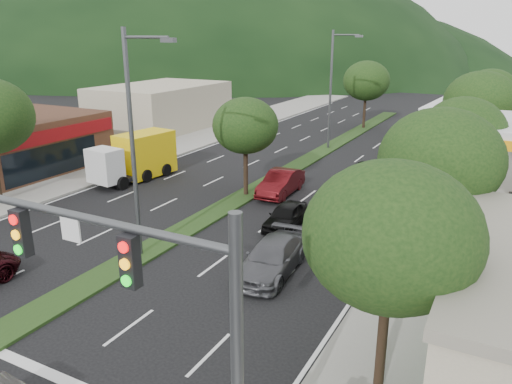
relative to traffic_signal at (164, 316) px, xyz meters
The scene contains 22 objects.
sidewalk_right 27.15m from the traffic_signal, 82.55° to the left, with size 5.00×90.00×0.15m, color gray.
sidewalk_left 34.79m from the traffic_signal, 129.70° to the left, with size 6.00×90.00×0.15m, color gray.
median 31.23m from the traffic_signal, 107.00° to the left, with size 1.60×56.00×0.12m, color #1D3413.
traffic_signal is the anchor object (origin of this frame).
shop_left 32.19m from the traffic_signal, 148.97° to the left, with size 10.15×12.00×4.00m.
bldg_left_far 45.32m from the traffic_signal, 128.26° to the left, with size 9.00×14.00×4.60m, color #B7AD91.
hill_far 142.79m from the traffic_signal, 128.60° to the left, with size 176.00×132.00×82.00m, color black.
tree_r_a 6.29m from the traffic_signal, 61.80° to the left, with size 4.60×4.60×6.63m.
tree_r_b 13.87m from the traffic_signal, 77.63° to the left, with size 4.80×4.80×6.94m.
tree_r_c 21.74m from the traffic_signal, 82.15° to the left, with size 4.40×4.40×6.48m.
tree_r_d 31.68m from the traffic_signal, 84.62° to the left, with size 5.00×5.00×7.17m.
tree_r_e 41.65m from the traffic_signal, 85.91° to the left, with size 4.60×4.60×6.71m.
tree_med_near 21.53m from the traffic_signal, 114.80° to the left, with size 4.00×4.00×6.02m.
tree_med_far 46.43m from the traffic_signal, 101.22° to the left, with size 4.80×4.80×6.94m.
streetlight_near 13.03m from the traffic_signal, 132.77° to the left, with size 2.60×0.25×10.00m.
streetlight_mid 35.66m from the traffic_signal, 104.33° to the left, with size 2.60×0.25×10.00m.
car_queue_a 16.94m from the traffic_signal, 106.20° to the left, with size 1.51×3.76×1.28m, color black.
car_queue_b 11.88m from the traffic_signal, 105.28° to the left, with size 1.96×4.83×1.40m, color #4F4F54.
car_queue_c 22.37m from the traffic_signal, 109.13° to the left, with size 1.61×4.62×1.52m, color #550E12.
car_queue_d 26.33m from the traffic_signal, 97.40° to the left, with size 2.13×4.62×1.28m, color black.
box_truck 26.38m from the traffic_signal, 132.11° to the left, with size 3.03×6.55×3.12m.
motorhome 40.48m from the traffic_signal, 90.04° to the left, with size 3.81×10.47×3.95m.
Camera 1 is at (14.42, -8.04, 9.77)m, focal length 35.00 mm.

